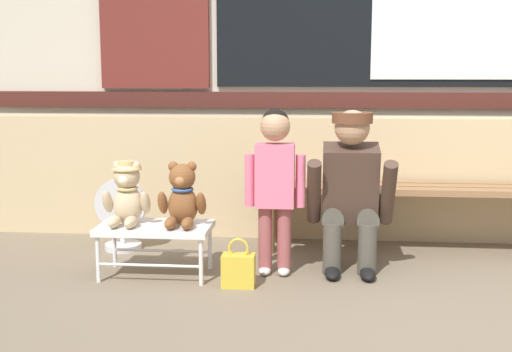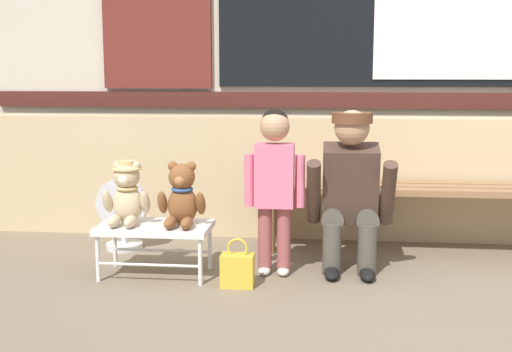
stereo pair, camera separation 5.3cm
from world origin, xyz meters
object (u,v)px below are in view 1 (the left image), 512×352
object	(u,v)px
wooden_bench_long	(420,195)
small_display_bench	(155,230)
teddy_bear_with_hat	(127,194)
adult_crouching	(352,190)
child_standing	(275,173)
handbag_on_ground	(238,269)
teddy_bear_plain	(182,197)
floor_fan	(122,214)

from	to	relation	value
wooden_bench_long	small_display_bench	bearing A→B (deg)	-156.90
teddy_bear_with_hat	adult_crouching	distance (m)	1.30
wooden_bench_long	child_standing	world-z (taller)	child_standing
small_display_bench	handbag_on_ground	bearing A→B (deg)	-16.98
teddy_bear_plain	adult_crouching	world-z (taller)	adult_crouching
teddy_bear_plain	child_standing	xyz separation A→B (m)	(0.52, 0.09, 0.13)
floor_fan	child_standing	bearing A→B (deg)	-22.48
teddy_bear_with_hat	teddy_bear_plain	distance (m)	0.32
teddy_bear_with_hat	small_display_bench	bearing A→B (deg)	-0.77
floor_fan	handbag_on_ground	bearing A→B (deg)	-38.31
child_standing	adult_crouching	distance (m)	0.47
handbag_on_ground	floor_fan	distance (m)	1.09
wooden_bench_long	small_display_bench	size ratio (longest dim) A/B	3.28
wooden_bench_long	child_standing	distance (m)	1.10
small_display_bench	adult_crouching	xyz separation A→B (m)	(1.12, 0.21, 0.21)
teddy_bear_with_hat	floor_fan	xyz separation A→B (m)	(-0.19, 0.52, -0.23)
teddy_bear_with_hat	floor_fan	world-z (taller)	teddy_bear_with_hat
teddy_bear_with_hat	handbag_on_ground	distance (m)	0.77
wooden_bench_long	floor_fan	world-z (taller)	floor_fan
child_standing	floor_fan	size ratio (longest dim) A/B	2.00
teddy_bear_plain	handbag_on_ground	distance (m)	0.52
adult_crouching	handbag_on_ground	size ratio (longest dim) A/B	3.49
small_display_bench	child_standing	distance (m)	0.76
child_standing	adult_crouching	world-z (taller)	child_standing
handbag_on_ground	wooden_bench_long	bearing A→B (deg)	37.26
handbag_on_ground	floor_fan	xyz separation A→B (m)	(-0.85, 0.67, 0.14)
teddy_bear_plain	adult_crouching	distance (m)	0.98
adult_crouching	floor_fan	size ratio (longest dim) A/B	1.98
adult_crouching	handbag_on_ground	distance (m)	0.82
child_standing	wooden_bench_long	bearing A→B (deg)	32.73
teddy_bear_plain	child_standing	size ratio (longest dim) A/B	0.38
teddy_bear_with_hat	child_standing	bearing A→B (deg)	6.21
child_standing	handbag_on_ground	size ratio (longest dim) A/B	3.52
handbag_on_ground	teddy_bear_plain	bearing A→B (deg)	155.55
teddy_bear_with_hat	adult_crouching	xyz separation A→B (m)	(1.28, 0.21, 0.01)
wooden_bench_long	adult_crouching	world-z (taller)	adult_crouching
small_display_bench	handbag_on_ground	distance (m)	0.55
teddy_bear_plain	wooden_bench_long	bearing A→B (deg)	25.34
wooden_bench_long	teddy_bear_plain	world-z (taller)	teddy_bear_plain
small_display_bench	floor_fan	bearing A→B (deg)	124.23
wooden_bench_long	child_standing	xyz separation A→B (m)	(-0.91, -0.58, 0.22)
handbag_on_ground	floor_fan	bearing A→B (deg)	141.69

